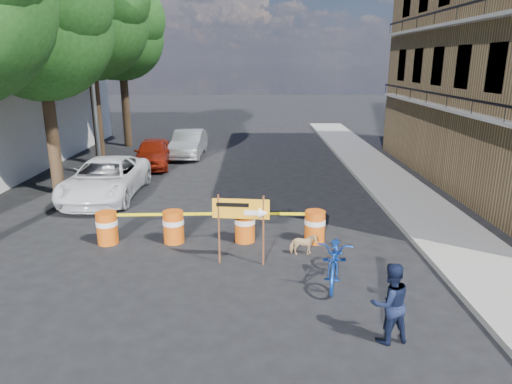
{
  "coord_description": "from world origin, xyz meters",
  "views": [
    {
      "loc": [
        0.64,
        -9.74,
        4.85
      ],
      "look_at": [
        0.69,
        2.61,
        1.3
      ],
      "focal_mm": 32.0,
      "sensor_mm": 36.0,
      "label": 1
    }
  ],
  "objects_px": {
    "bicycle": "(336,237)",
    "suv_white": "(106,179)",
    "barrel_mid_left": "(173,226)",
    "dog": "(303,245)",
    "barrel_far_left": "(107,227)",
    "sedan_red": "(153,153)",
    "barrel_mid_right": "(245,225)",
    "barrel_far_right": "(315,226)",
    "pedestrian": "(390,303)",
    "detour_sign": "(248,214)",
    "sedan_silver": "(189,143)"
  },
  "relations": [
    {
      "from": "bicycle",
      "to": "dog",
      "type": "xyz_separation_m",
      "value": [
        -0.57,
        1.44,
        -0.79
      ]
    },
    {
      "from": "bicycle",
      "to": "sedan_silver",
      "type": "bearing_deg",
      "value": 122.96
    },
    {
      "from": "barrel_far_right",
      "to": "sedan_silver",
      "type": "bearing_deg",
      "value": 113.22
    },
    {
      "from": "dog",
      "to": "sedan_silver",
      "type": "distance_m",
      "value": 13.65
    },
    {
      "from": "barrel_far_left",
      "to": "detour_sign",
      "type": "bearing_deg",
      "value": -19.31
    },
    {
      "from": "sedan_red",
      "to": "dog",
      "type": "bearing_deg",
      "value": -64.58
    },
    {
      "from": "barrel_far_left",
      "to": "barrel_far_right",
      "type": "bearing_deg",
      "value": 0.74
    },
    {
      "from": "barrel_far_right",
      "to": "sedan_silver",
      "type": "relative_size",
      "value": 0.21
    },
    {
      "from": "barrel_far_left",
      "to": "bicycle",
      "type": "xyz_separation_m",
      "value": [
        5.87,
        -2.25,
        0.61
      ]
    },
    {
      "from": "sedan_red",
      "to": "barrel_mid_left",
      "type": "bearing_deg",
      "value": -79.77
    },
    {
      "from": "sedan_silver",
      "to": "sedan_red",
      "type": "bearing_deg",
      "value": -117.29
    },
    {
      "from": "dog",
      "to": "suv_white",
      "type": "distance_m",
      "value": 8.51
    },
    {
      "from": "detour_sign",
      "to": "pedestrian",
      "type": "relative_size",
      "value": 1.18
    },
    {
      "from": "barrel_far_left",
      "to": "suv_white",
      "type": "xyz_separation_m",
      "value": [
        -1.4,
        4.42,
        0.24
      ]
    },
    {
      "from": "pedestrian",
      "to": "bicycle",
      "type": "relative_size",
      "value": 0.7
    },
    {
      "from": "barrel_far_right",
      "to": "sedan_silver",
      "type": "xyz_separation_m",
      "value": [
        -5.11,
        11.92,
        0.22
      ]
    },
    {
      "from": "bicycle",
      "to": "sedan_red",
      "type": "xyz_separation_m",
      "value": [
        -6.63,
        11.79,
        -0.41
      ]
    },
    {
      "from": "barrel_far_right",
      "to": "sedan_red",
      "type": "relative_size",
      "value": 0.23
    },
    {
      "from": "barrel_mid_left",
      "to": "suv_white",
      "type": "bearing_deg",
      "value": 126.5
    },
    {
      "from": "sedan_red",
      "to": "barrel_far_left",
      "type": "bearing_deg",
      "value": -90.4
    },
    {
      "from": "barrel_far_right",
      "to": "dog",
      "type": "distance_m",
      "value": 0.99
    },
    {
      "from": "dog",
      "to": "suv_white",
      "type": "height_order",
      "value": "suv_white"
    },
    {
      "from": "barrel_mid_left",
      "to": "barrel_mid_right",
      "type": "height_order",
      "value": "same"
    },
    {
      "from": "barrel_far_left",
      "to": "barrel_far_right",
      "type": "xyz_separation_m",
      "value": [
        5.71,
        0.07,
        0.0
      ]
    },
    {
      "from": "barrel_far_right",
      "to": "detour_sign",
      "type": "bearing_deg",
      "value": -141.77
    },
    {
      "from": "barrel_mid_left",
      "to": "dog",
      "type": "distance_m",
      "value": 3.61
    },
    {
      "from": "barrel_far_right",
      "to": "sedan_red",
      "type": "bearing_deg",
      "value": 124.33
    },
    {
      "from": "pedestrian",
      "to": "sedan_red",
      "type": "distance_m",
      "value": 15.85
    },
    {
      "from": "bicycle",
      "to": "suv_white",
      "type": "bearing_deg",
      "value": 150.15
    },
    {
      "from": "sedan_red",
      "to": "sedan_silver",
      "type": "distance_m",
      "value": 2.8
    },
    {
      "from": "barrel_far_right",
      "to": "dog",
      "type": "bearing_deg",
      "value": -114.62
    },
    {
      "from": "barrel_far_right",
      "to": "pedestrian",
      "type": "bearing_deg",
      "value": -81.25
    },
    {
      "from": "barrel_mid_left",
      "to": "dog",
      "type": "relative_size",
      "value": 1.32
    },
    {
      "from": "barrel_mid_right",
      "to": "bicycle",
      "type": "xyz_separation_m",
      "value": [
        2.1,
        -2.39,
        0.61
      ]
    },
    {
      "from": "bicycle",
      "to": "dog",
      "type": "bearing_deg",
      "value": 124.3
    },
    {
      "from": "dog",
      "to": "suv_white",
      "type": "relative_size",
      "value": 0.13
    },
    {
      "from": "detour_sign",
      "to": "barrel_mid_left",
      "type": "bearing_deg",
      "value": 150.9
    },
    {
      "from": "barrel_mid_left",
      "to": "barrel_far_right",
      "type": "distance_m",
      "value": 3.9
    },
    {
      "from": "barrel_mid_right",
      "to": "sedan_red",
      "type": "height_order",
      "value": "sedan_red"
    },
    {
      "from": "barrel_mid_right",
      "to": "barrel_far_right",
      "type": "xyz_separation_m",
      "value": [
        1.93,
        -0.07,
        0.0
      ]
    },
    {
      "from": "suv_white",
      "to": "sedan_silver",
      "type": "xyz_separation_m",
      "value": [
        2.0,
        7.58,
        -0.02
      ]
    },
    {
      "from": "pedestrian",
      "to": "sedan_red",
      "type": "relative_size",
      "value": 0.38
    },
    {
      "from": "detour_sign",
      "to": "pedestrian",
      "type": "bearing_deg",
      "value": -46.21
    },
    {
      "from": "barrel_far_left",
      "to": "sedan_red",
      "type": "xyz_separation_m",
      "value": [
        -0.76,
        9.54,
        0.2
      ]
    },
    {
      "from": "barrel_far_right",
      "to": "pedestrian",
      "type": "height_order",
      "value": "pedestrian"
    },
    {
      "from": "detour_sign",
      "to": "dog",
      "type": "xyz_separation_m",
      "value": [
        1.42,
        0.55,
        -1.01
      ]
    },
    {
      "from": "suv_white",
      "to": "sedan_silver",
      "type": "distance_m",
      "value": 7.84
    },
    {
      "from": "barrel_far_left",
      "to": "sedan_red",
      "type": "relative_size",
      "value": 0.23
    },
    {
      "from": "barrel_far_left",
      "to": "bicycle",
      "type": "relative_size",
      "value": 0.42
    },
    {
      "from": "barrel_far_left",
      "to": "dog",
      "type": "distance_m",
      "value": 5.37
    }
  ]
}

